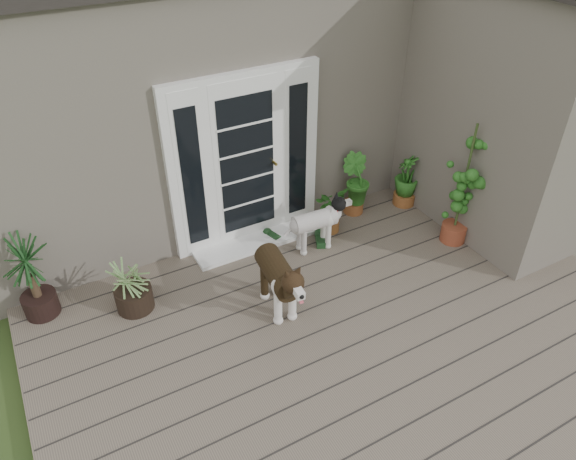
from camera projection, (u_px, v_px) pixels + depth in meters
deck at (360, 346)px, 5.47m from camera, size 6.20×4.60×0.12m
house_main at (195, 75)px, 7.61m from camera, size 7.40×4.00×3.10m
house_wing at (514, 114)px, 6.51m from camera, size 1.60×2.40×3.10m
door_unit at (246, 161)px, 6.29m from camera, size 1.90×0.14×2.15m
door_step at (256, 241)px, 6.76m from camera, size 1.60×0.40×0.05m
brindle_dog at (278, 282)px, 5.61m from camera, size 0.48×0.93×0.75m
white_dog at (314, 228)px, 6.52m from camera, size 0.75×0.36×0.61m
spider_plant at (131, 282)px, 5.64m from camera, size 0.86×0.86×0.71m
yucca at (31, 278)px, 5.49m from camera, size 0.87×0.87×0.99m
herb_a at (331, 213)px, 6.85m from camera, size 0.56×0.56×0.52m
herb_b at (355, 192)px, 7.17m from camera, size 0.56×0.56×0.63m
herb_c at (406, 185)px, 7.34m from camera, size 0.55×0.55×0.61m
sapling at (464, 184)px, 6.35m from camera, size 0.51×0.51×1.66m
clog_left at (272, 235)px, 6.84m from camera, size 0.20×0.31×0.08m
clog_right at (320, 239)px, 6.76m from camera, size 0.29×0.37×0.10m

